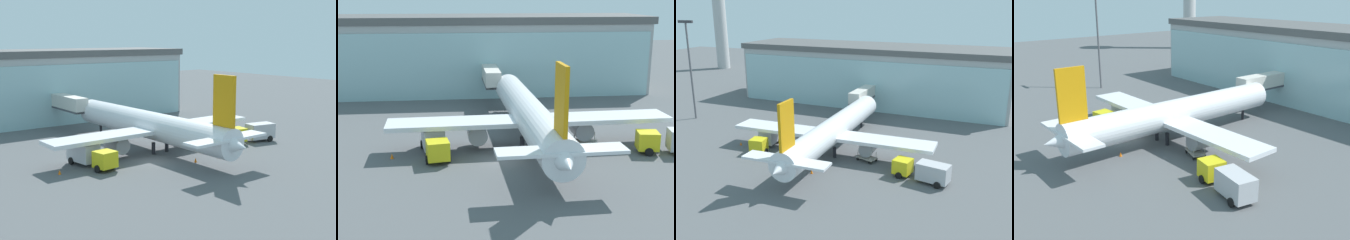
{
  "view_description": "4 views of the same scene",
  "coord_description": "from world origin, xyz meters",
  "views": [
    {
      "loc": [
        -34.04,
        -44.77,
        15.28
      ],
      "look_at": [
        6.31,
        4.54,
        3.97
      ],
      "focal_mm": 50.0,
      "sensor_mm": 36.0,
      "label": 1
    },
    {
      "loc": [
        -6.39,
        -44.69,
        16.52
      ],
      "look_at": [
        1.01,
        4.62,
        3.06
      ],
      "focal_mm": 50.0,
      "sensor_mm": 36.0,
      "label": 2
    },
    {
      "loc": [
        25.66,
        -47.18,
        22.04
      ],
      "look_at": [
        4.55,
        7.46,
        4.5
      ],
      "focal_mm": 42.0,
      "sensor_mm": 36.0,
      "label": 3
    },
    {
      "loc": [
        41.64,
        -25.52,
        18.41
      ],
      "look_at": [
        4.19,
        5.9,
        2.57
      ],
      "focal_mm": 42.0,
      "sensor_mm": 36.0,
      "label": 4
    }
  ],
  "objects": [
    {
      "name": "ground",
      "position": [
        0.0,
        0.0,
        0.0
      ],
      "size": [
        240.0,
        240.0,
        0.0
      ],
      "primitive_type": "plane",
      "color": "#545659"
    },
    {
      "name": "terminal_building",
      "position": [
        -0.01,
        37.49,
        6.49
      ],
      "size": [
        60.73,
        18.62,
        12.97
      ],
      "rotation": [
        0.0,
        0.0,
        -0.04
      ],
      "color": "#A7A7A7",
      "rests_on": "ground"
    },
    {
      "name": "jet_bridge",
      "position": [
        1.81,
        26.18,
        4.36
      ],
      "size": [
        2.67,
        12.07,
        5.75
      ],
      "rotation": [
        0.0,
        0.0,
        1.54
      ],
      "color": "beige",
      "rests_on": "ground"
    },
    {
      "name": "airplane",
      "position": [
        3.68,
        4.92,
        3.41
      ],
      "size": [
        31.2,
        35.07,
        11.16
      ],
      "rotation": [
        0.0,
        0.0,
        1.56
      ],
      "color": "silver",
      "rests_on": "ground"
    },
    {
      "name": "catering_truck",
      "position": [
        -6.9,
        3.11,
        1.47
      ],
      "size": [
        3.22,
        7.51,
        2.65
      ],
      "rotation": [
        0.0,
        0.0,
        4.83
      ],
      "color": "yellow",
      "rests_on": "ground"
    },
    {
      "name": "baggage_cart",
      "position": [
        9.69,
        3.36,
        0.5
      ],
      "size": [
        3.17,
        2.44,
        1.5
      ],
      "rotation": [
        0.0,
        0.0,
        2.8
      ],
      "color": "#9E998C",
      "rests_on": "ground"
    },
    {
      "name": "safety_cone_nose",
      "position": [
        4.12,
        -3.54,
        0.28
      ],
      "size": [
        0.36,
        0.36,
        0.55
      ],
      "primitive_type": "cone",
      "color": "orange",
      "rests_on": "ground"
    },
    {
      "name": "safety_cone_wingtip",
      "position": [
        -11.3,
        2.34,
        0.28
      ],
      "size": [
        0.36,
        0.36,
        0.55
      ],
      "primitive_type": "cone",
      "color": "orange",
      "rests_on": "ground"
    }
  ]
}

